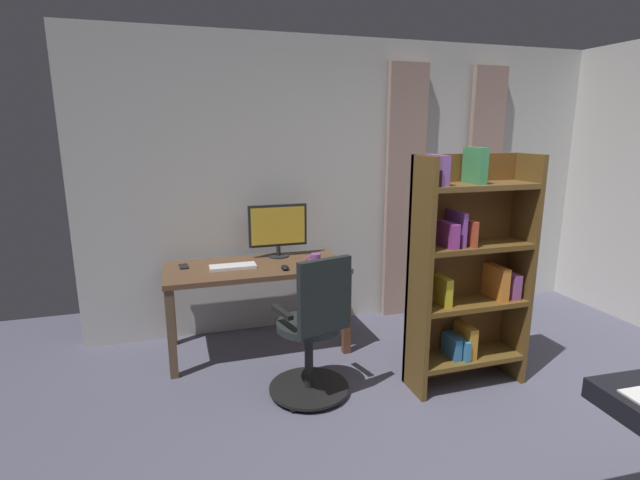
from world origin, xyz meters
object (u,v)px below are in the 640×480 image
office_chair (314,334)px  desk (256,276)px  computer_mouse (285,267)px  computer_keyboard (233,267)px  mug_coffee (315,260)px  bookshelf (466,271)px  cell_phone_by_monitor (184,266)px  computer_monitor (278,228)px

office_chair → desk: bearing=90.7°
office_chair → computer_mouse: bearing=78.6°
computer_keyboard → mug_coffee: bearing=166.5°
computer_keyboard → bookshelf: bearing=148.7°
mug_coffee → bookshelf: bearing=138.8°
bookshelf → computer_mouse: bearing=-33.7°
mug_coffee → cell_phone_by_monitor: bearing=-16.5°
computer_keyboard → office_chair: bearing=116.8°
computer_monitor → bookshelf: (-1.09, 1.16, -0.15)m
cell_phone_by_monitor → computer_monitor: bearing=-177.4°
mug_coffee → bookshelf: 1.17m
computer_keyboard → cell_phone_by_monitor: computer_keyboard is taller
bookshelf → office_chair: bearing=-4.5°
cell_phone_by_monitor → bookshelf: 2.17m
computer_mouse → mug_coffee: bearing=-177.0°
office_chair → computer_keyboard: office_chair is taller
office_chair → computer_monitor: size_ratio=2.02×
mug_coffee → bookshelf: (-0.88, 0.77, 0.05)m
office_chair → computer_mouse: office_chair is taller
desk → mug_coffee: size_ratio=11.25×
office_chair → computer_mouse: 0.73m
office_chair → cell_phone_by_monitor: size_ratio=7.10×
cell_phone_by_monitor → desk: bearing=163.6°
computer_mouse → mug_coffee: (-0.25, -0.01, 0.04)m
computer_keyboard → bookshelf: (-1.52, 0.92, 0.09)m
desk → cell_phone_by_monitor: bearing=-12.1°
desk → cell_phone_by_monitor: size_ratio=10.03×
computer_keyboard → computer_monitor: bearing=-150.2°
computer_mouse → computer_keyboard: bearing=-23.3°
computer_monitor → computer_keyboard: (0.42, 0.24, -0.24)m
mug_coffee → computer_monitor: bearing=-61.4°
office_chair → computer_mouse: size_ratio=10.22×
office_chair → mug_coffee: 0.78m
computer_keyboard → mug_coffee: size_ratio=2.83×
computer_monitor → computer_keyboard: computer_monitor is taller
office_chair → computer_keyboard: (0.42, -0.84, 0.27)m
computer_monitor → cell_phone_by_monitor: bearing=6.8°
cell_phone_by_monitor → mug_coffee: (-1.01, 0.30, 0.05)m
desk → computer_mouse: computer_mouse is taller
computer_keyboard → mug_coffee: (-0.64, 0.15, 0.04)m
desk → mug_coffee: 0.51m
desk → bookshelf: bookshelf is taller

